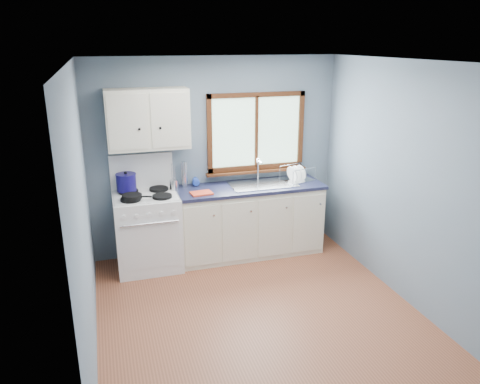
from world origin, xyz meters
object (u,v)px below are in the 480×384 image
object	(u,v)px
skillet	(132,196)
thermos	(184,174)
sink	(263,189)
stockpot	(126,182)
base_cabinets	(249,223)
dish_rack	(297,177)
utensil_crock	(174,185)
gas_range	(147,229)

from	to	relation	value
skillet	thermos	world-z (taller)	thermos
sink	thermos	distance (m)	1.02
stockpot	skillet	bearing A→B (deg)	-83.09
base_cabinets	dish_rack	size ratio (longest dim) A/B	4.07
sink	skillet	distance (m)	1.66
utensil_crock	thermos	distance (m)	0.20
sink	utensil_crock	xyz separation A→B (m)	(-1.12, 0.09, 0.13)
base_cabinets	thermos	distance (m)	1.06
stockpot	utensil_crock	size ratio (longest dim) A/B	0.72
sink	utensil_crock	world-z (taller)	utensil_crock
sink	skillet	size ratio (longest dim) A/B	2.33
gas_range	base_cabinets	bearing A→B (deg)	0.82
base_cabinets	dish_rack	world-z (taller)	dish_rack
sink	thermos	xyz separation A→B (m)	(-0.97, 0.19, 0.22)
thermos	base_cabinets	bearing A→B (deg)	-13.78
stockpot	utensil_crock	distance (m)	0.57
gas_range	base_cabinets	distance (m)	1.31
gas_range	dish_rack	size ratio (longest dim) A/B	2.99
sink	gas_range	bearing A→B (deg)	-179.29
gas_range	sink	distance (m)	1.53
thermos	sink	bearing A→B (deg)	-11.33
stockpot	thermos	xyz separation A→B (m)	(0.71, 0.07, 0.02)
sink	dish_rack	bearing A→B (deg)	4.85
sink	utensil_crock	size ratio (longest dim) A/B	2.48
skillet	stockpot	size ratio (longest dim) A/B	1.47
base_cabinets	stockpot	world-z (taller)	stockpot
skillet	dish_rack	xyz separation A→B (m)	(2.13, 0.23, -0.01)
gas_range	thermos	xyz separation A→B (m)	(0.51, 0.21, 0.59)
base_cabinets	sink	world-z (taller)	sink
skillet	stockpot	bearing A→B (deg)	115.13
base_cabinets	stockpot	size ratio (longest dim) A/B	7.55
base_cabinets	thermos	xyz separation A→B (m)	(-0.79, 0.19, 0.67)
stockpot	base_cabinets	bearing A→B (deg)	-4.75
utensil_crock	thermos	world-z (taller)	utensil_crock
base_cabinets	stockpot	distance (m)	1.65
sink	stockpot	distance (m)	1.70
utensil_crock	thermos	size ratio (longest dim) A/B	1.04
gas_range	skillet	world-z (taller)	gas_range
base_cabinets	skillet	xyz separation A→B (m)	(-1.47, -0.19, 0.57)
gas_range	sink	size ratio (longest dim) A/B	1.62
gas_range	stockpot	world-z (taller)	gas_range
gas_range	stockpot	size ratio (longest dim) A/B	5.55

